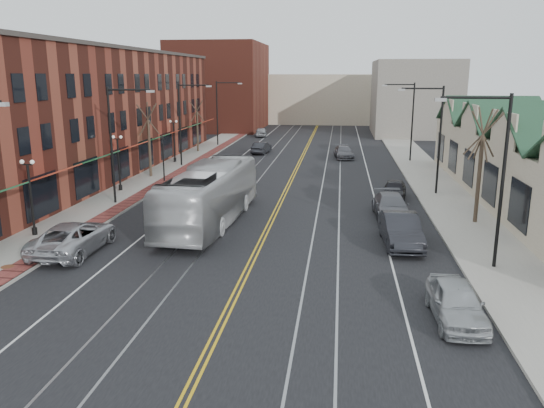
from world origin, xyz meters
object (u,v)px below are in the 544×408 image
(parked_car_d, at_px, (395,190))
(parked_car_a, at_px, (456,302))
(parked_suv, at_px, (74,237))
(parked_car_b, at_px, (401,230))
(parked_car_c, at_px, (391,206))
(transit_bus, at_px, (210,195))

(parked_car_d, bearing_deg, parked_car_a, -81.20)
(parked_suv, bearing_deg, parked_car_d, -140.03)
(parked_car_b, xyz_separation_m, parked_car_c, (0.00, 5.74, -0.10))
(parked_suv, height_order, parked_car_c, parked_suv)
(parked_car_a, bearing_deg, transit_bus, 134.20)
(parked_suv, xyz_separation_m, parked_car_d, (17.53, 14.52, -0.12))
(parked_car_a, distance_m, parked_car_d, 20.15)
(parked_car_b, distance_m, parked_car_d, 11.25)
(parked_suv, xyz_separation_m, parked_car_c, (16.80, 9.03, -0.06))
(parked_car_a, height_order, parked_car_d, parked_car_a)
(parked_car_a, bearing_deg, parked_suv, 160.84)
(parked_car_b, bearing_deg, parked_suv, -171.88)
(parked_suv, relative_size, parked_car_d, 1.44)
(parked_car_d, bearing_deg, parked_car_c, -89.80)
(parked_car_a, xyz_separation_m, parked_car_c, (-1.08, 14.66, 0.01))
(parked_car_b, height_order, parked_car_c, parked_car_b)
(transit_bus, bearing_deg, parked_car_b, 168.47)
(parked_car_c, bearing_deg, parked_car_a, -88.67)
(parked_car_d, bearing_deg, transit_bus, -137.26)
(parked_suv, relative_size, parked_car_b, 1.12)
(transit_bus, xyz_separation_m, parked_suv, (-5.66, -6.22, -0.99))
(parked_suv, xyz_separation_m, parked_car_b, (16.80, 3.29, 0.05))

